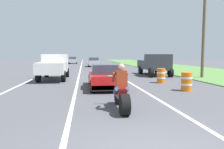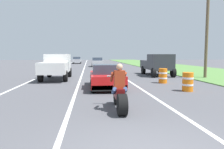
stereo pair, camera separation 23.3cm
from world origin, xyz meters
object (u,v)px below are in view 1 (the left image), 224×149
pickup_truck_right_shoulder_dark_grey (154,64)px  construction_barrel_mid (161,76)px  motorcycle_with_rider (121,94)px  sports_car_red (105,77)px  construction_barrel_nearest (187,81)px  pickup_truck_left_lane_white (54,65)px  distant_car_far_ahead (94,62)px  distant_car_further_ahead (73,60)px

pickup_truck_right_shoulder_dark_grey → construction_barrel_mid: size_ratio=4.80×
motorcycle_with_rider → sports_car_red: size_ratio=0.51×
pickup_truck_right_shoulder_dark_grey → construction_barrel_nearest: bearing=-97.7°
sports_car_red → pickup_truck_left_lane_white: pickup_truck_left_lane_white is taller
motorcycle_with_rider → sports_car_red: (-0.03, 5.13, 0.04)m
motorcycle_with_rider → pickup_truck_left_lane_white: pickup_truck_left_lane_white is taller
pickup_truck_right_shoulder_dark_grey → distant_car_far_ahead: size_ratio=1.20×
construction_barrel_mid → distant_car_far_ahead: (-3.63, 21.04, 0.27)m
pickup_truck_left_lane_white → construction_barrel_nearest: 10.03m
sports_car_red → pickup_truck_left_lane_white: (-3.55, 4.69, 0.48)m
construction_barrel_mid → distant_car_far_ahead: size_ratio=0.25×
sports_car_red → construction_barrel_nearest: sports_car_red is taller
motorcycle_with_rider → construction_barrel_nearest: motorcycle_with_rider is taller
motorcycle_with_rider → distant_car_far_ahead: bearing=89.3°
pickup_truck_left_lane_white → pickup_truck_right_shoulder_dark_grey: size_ratio=1.00×
construction_barrel_nearest → pickup_truck_left_lane_white: bearing=140.5°
pickup_truck_left_lane_white → distant_car_further_ahead: pickup_truck_left_lane_white is taller
pickup_truck_left_lane_white → distant_car_far_ahead: bearing=77.7°
pickup_truck_right_shoulder_dark_grey → distant_car_further_ahead: 29.96m
motorcycle_with_rider → construction_barrel_nearest: size_ratio=2.21×
construction_barrel_mid → pickup_truck_left_lane_white: bearing=157.4°
pickup_truck_left_lane_white → construction_barrel_mid: (7.54, -3.14, -0.60)m
pickup_truck_left_lane_white → distant_car_far_ahead: pickup_truck_left_lane_white is taller
motorcycle_with_rider → sports_car_red: 5.13m
distant_car_further_ahead → pickup_truck_left_lane_white: bearing=-89.8°
pickup_truck_right_shoulder_dark_grey → construction_barrel_nearest: size_ratio=4.80×
distant_car_far_ahead → construction_barrel_nearest: bearing=-81.1°
distant_car_far_ahead → distant_car_further_ahead: bearing=107.4°
pickup_truck_right_shoulder_dark_grey → construction_barrel_mid: bearing=-104.2°
pickup_truck_left_lane_white → construction_barrel_nearest: (7.73, -6.37, -0.60)m
sports_car_red → pickup_truck_right_shoulder_dark_grey: (5.33, 6.81, 0.48)m
construction_barrel_nearest → distant_car_far_ahead: size_ratio=0.25×
construction_barrel_nearest → distant_car_far_ahead: (-3.81, 24.28, 0.27)m
construction_barrel_mid → distant_car_far_ahead: 21.36m
motorcycle_with_rider → construction_barrel_nearest: bearing=39.7°
construction_barrel_nearest → construction_barrel_mid: (-0.18, 3.23, 0.00)m
pickup_truck_left_lane_white → distant_car_far_ahead: 18.33m
distant_car_further_ahead → distant_car_far_ahead: bearing=-72.6°
pickup_truck_right_shoulder_dark_grey → construction_barrel_mid: (-1.33, -5.26, -0.60)m
distant_car_far_ahead → distant_car_further_ahead: (-4.02, 12.80, 0.00)m
pickup_truck_right_shoulder_dark_grey → distant_car_further_ahead: size_ratio=1.20×
construction_barrel_mid → sports_car_red: bearing=-158.8°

